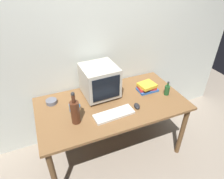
{
  "coord_description": "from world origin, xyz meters",
  "views": [
    {
      "loc": [
        -0.66,
        -1.6,
        2.09
      ],
      "look_at": [
        0.0,
        0.0,
        0.94
      ],
      "focal_mm": 31.32,
      "sensor_mm": 36.0,
      "label": 1
    }
  ],
  "objects_px": {
    "computer_mouse": "(137,106)",
    "bottle_short": "(167,90)",
    "keyboard": "(114,114)",
    "crt_monitor": "(100,81)",
    "mug": "(73,107)",
    "cd_spindle": "(51,102)",
    "book_stack": "(147,87)",
    "bottle_tall": "(75,111)"
  },
  "relations": [
    {
      "from": "crt_monitor",
      "to": "bottle_short",
      "type": "xyz_separation_m",
      "value": [
        0.73,
        -0.29,
        -0.13
      ]
    },
    {
      "from": "crt_monitor",
      "to": "keyboard",
      "type": "height_order",
      "value": "crt_monitor"
    },
    {
      "from": "bottle_tall",
      "to": "book_stack",
      "type": "height_order",
      "value": "bottle_tall"
    },
    {
      "from": "computer_mouse",
      "to": "bottle_short",
      "type": "distance_m",
      "value": 0.45
    },
    {
      "from": "keyboard",
      "to": "mug",
      "type": "xyz_separation_m",
      "value": [
        -0.37,
        0.23,
        0.03
      ]
    },
    {
      "from": "bottle_tall",
      "to": "bottle_short",
      "type": "distance_m",
      "value": 1.1
    },
    {
      "from": "keyboard",
      "to": "cd_spindle",
      "type": "xyz_separation_m",
      "value": [
        -0.56,
        0.45,
        0.01
      ]
    },
    {
      "from": "computer_mouse",
      "to": "book_stack",
      "type": "bearing_deg",
      "value": 54.28
    },
    {
      "from": "book_stack",
      "to": "mug",
      "type": "bearing_deg",
      "value": -177.71
    },
    {
      "from": "bottle_tall",
      "to": "book_stack",
      "type": "bearing_deg",
      "value": 12.96
    },
    {
      "from": "bottle_tall",
      "to": "book_stack",
      "type": "xyz_separation_m",
      "value": [
        0.93,
        0.21,
        -0.09
      ]
    },
    {
      "from": "crt_monitor",
      "to": "bottle_tall",
      "type": "xyz_separation_m",
      "value": [
        -0.37,
        -0.35,
        -0.06
      ]
    },
    {
      "from": "keyboard",
      "to": "bottle_tall",
      "type": "distance_m",
      "value": 0.4
    },
    {
      "from": "computer_mouse",
      "to": "mug",
      "type": "height_order",
      "value": "mug"
    },
    {
      "from": "cd_spindle",
      "to": "keyboard",
      "type": "bearing_deg",
      "value": -38.49
    },
    {
      "from": "bottle_short",
      "to": "mug",
      "type": "distance_m",
      "value": 1.09
    },
    {
      "from": "bottle_tall",
      "to": "cd_spindle",
      "type": "height_order",
      "value": "bottle_tall"
    },
    {
      "from": "crt_monitor",
      "to": "keyboard",
      "type": "distance_m",
      "value": 0.44
    },
    {
      "from": "computer_mouse",
      "to": "mug",
      "type": "relative_size",
      "value": 0.83
    },
    {
      "from": "keyboard",
      "to": "bottle_tall",
      "type": "relative_size",
      "value": 1.18
    },
    {
      "from": "cd_spindle",
      "to": "book_stack",
      "type": "bearing_deg",
      "value": -9.43
    },
    {
      "from": "mug",
      "to": "cd_spindle",
      "type": "bearing_deg",
      "value": 131.68
    },
    {
      "from": "mug",
      "to": "keyboard",
      "type": "bearing_deg",
      "value": -31.77
    },
    {
      "from": "keyboard",
      "to": "crt_monitor",
      "type": "bearing_deg",
      "value": 87.9
    },
    {
      "from": "keyboard",
      "to": "computer_mouse",
      "type": "xyz_separation_m",
      "value": [
        0.28,
        0.02,
        0.01
      ]
    },
    {
      "from": "keyboard",
      "to": "computer_mouse",
      "type": "bearing_deg",
      "value": 1.01
    },
    {
      "from": "mug",
      "to": "cd_spindle",
      "type": "relative_size",
      "value": 1.0
    },
    {
      "from": "bottle_short",
      "to": "cd_spindle",
      "type": "distance_m",
      "value": 1.33
    },
    {
      "from": "crt_monitor",
      "to": "bottle_tall",
      "type": "distance_m",
      "value": 0.51
    },
    {
      "from": "crt_monitor",
      "to": "cd_spindle",
      "type": "relative_size",
      "value": 3.36
    },
    {
      "from": "bottle_short",
      "to": "cd_spindle",
      "type": "height_order",
      "value": "bottle_short"
    },
    {
      "from": "mug",
      "to": "cd_spindle",
      "type": "height_order",
      "value": "mug"
    },
    {
      "from": "bottle_tall",
      "to": "bottle_short",
      "type": "height_order",
      "value": "bottle_tall"
    },
    {
      "from": "book_stack",
      "to": "keyboard",
      "type": "bearing_deg",
      "value": -154.31
    },
    {
      "from": "crt_monitor",
      "to": "mug",
      "type": "distance_m",
      "value": 0.42
    },
    {
      "from": "crt_monitor",
      "to": "bottle_short",
      "type": "bearing_deg",
      "value": -21.97
    },
    {
      "from": "book_stack",
      "to": "mug",
      "type": "xyz_separation_m",
      "value": [
        -0.91,
        -0.04,
        -0.0
      ]
    },
    {
      "from": "mug",
      "to": "bottle_tall",
      "type": "bearing_deg",
      "value": -94.89
    },
    {
      "from": "computer_mouse",
      "to": "mug",
      "type": "bearing_deg",
      "value": 174.72
    },
    {
      "from": "computer_mouse",
      "to": "keyboard",
      "type": "bearing_deg",
      "value": -163.16
    },
    {
      "from": "keyboard",
      "to": "mug",
      "type": "bearing_deg",
      "value": 144.76
    },
    {
      "from": "bottle_tall",
      "to": "mug",
      "type": "relative_size",
      "value": 2.96
    }
  ]
}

